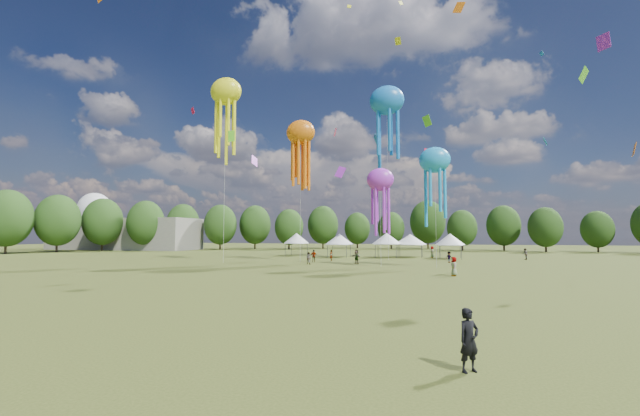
# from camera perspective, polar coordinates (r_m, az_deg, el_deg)

# --- Properties ---
(ground) EXTENTS (300.00, 300.00, 0.00)m
(ground) POSITION_cam_1_polar(r_m,az_deg,el_deg) (16.95, -7.65, -17.13)
(ground) COLOR #384416
(ground) RESTS_ON ground
(observer_main) EXTENTS (0.78, 0.74, 1.80)m
(observer_main) POSITION_cam_1_polar(r_m,az_deg,el_deg) (12.78, 20.49, -17.22)
(observer_main) COLOR black
(observer_main) RESTS_ON ground
(spectator_near) EXTENTS (0.93, 0.83, 1.58)m
(spectator_near) POSITION_cam_1_polar(r_m,az_deg,el_deg) (53.00, -1.64, -7.19)
(spectator_near) COLOR gray
(spectator_near) RESTS_ON ground
(spectators_far) EXTENTS (31.00, 31.25, 1.93)m
(spectators_far) POSITION_cam_1_polar(r_m,az_deg,el_deg) (57.70, 13.11, -6.71)
(spectators_far) COLOR gray
(spectators_far) RESTS_ON ground
(festival_tents) EXTENTS (31.85, 8.59, 4.20)m
(festival_tents) POSITION_cam_1_polar(r_m,az_deg,el_deg) (70.17, 8.06, -4.40)
(festival_tents) COLOR #47474C
(festival_tents) RESTS_ON ground
(show_kites) EXTENTS (32.54, 15.92, 27.20)m
(show_kites) POSITION_cam_1_polar(r_m,az_deg,el_deg) (58.49, 2.54, 10.75)
(show_kites) COLOR orange
(show_kites) RESTS_ON ground
(small_kites) EXTENTS (76.57, 50.40, 41.06)m
(small_kites) POSITION_cam_1_polar(r_m,az_deg,el_deg) (61.95, 9.24, 20.49)
(small_kites) COLOR orange
(small_kites) RESTS_ON ground
(treeline) EXTENTS (201.57, 95.24, 13.43)m
(treeline) POSITION_cam_1_polar(r_m,az_deg,el_deg) (78.39, 8.27, -1.84)
(treeline) COLOR #38281C
(treeline) RESTS_ON ground
(hangar) EXTENTS (40.00, 12.00, 8.00)m
(hangar) POSITION_cam_1_polar(r_m,az_deg,el_deg) (117.32, -26.17, -3.38)
(hangar) COLOR gray
(hangar) RESTS_ON ground
(radome) EXTENTS (9.00, 9.00, 16.00)m
(radome) POSITION_cam_1_polar(r_m,az_deg,el_deg) (132.86, -29.49, -0.69)
(radome) COLOR white
(radome) RESTS_ON ground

